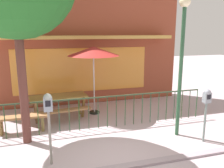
{
  "coord_description": "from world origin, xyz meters",
  "views": [
    {
      "loc": [
        -1.46,
        -4.55,
        2.8
      ],
      "look_at": [
        0.54,
        2.23,
        1.23
      ],
      "focal_mm": 37.69,
      "sensor_mm": 36.0,
      "label": 1
    }
  ],
  "objects_px": {
    "parking_meter_far": "(48,110)",
    "street_lamp": "(182,47)",
    "patio_bench": "(22,120)",
    "patio_umbrella": "(93,52)",
    "picnic_table_left": "(59,101)",
    "parking_meter_near": "(207,101)"
  },
  "relations": [
    {
      "from": "picnic_table_left",
      "to": "patio_umbrella",
      "type": "distance_m",
      "value": 1.98
    },
    {
      "from": "patio_umbrella",
      "to": "parking_meter_far",
      "type": "height_order",
      "value": "patio_umbrella"
    },
    {
      "from": "parking_meter_far",
      "to": "street_lamp",
      "type": "bearing_deg",
      "value": 9.19
    },
    {
      "from": "patio_bench",
      "to": "street_lamp",
      "type": "height_order",
      "value": "street_lamp"
    },
    {
      "from": "parking_meter_far",
      "to": "picnic_table_left",
      "type": "bearing_deg",
      "value": 82.36
    },
    {
      "from": "picnic_table_left",
      "to": "parking_meter_far",
      "type": "height_order",
      "value": "parking_meter_far"
    },
    {
      "from": "parking_meter_near",
      "to": "street_lamp",
      "type": "relative_size",
      "value": 0.38
    },
    {
      "from": "patio_bench",
      "to": "street_lamp",
      "type": "distance_m",
      "value": 4.83
    },
    {
      "from": "picnic_table_left",
      "to": "street_lamp",
      "type": "distance_m",
      "value": 4.17
    },
    {
      "from": "patio_umbrella",
      "to": "street_lamp",
      "type": "distance_m",
      "value": 3.02
    },
    {
      "from": "picnic_table_left",
      "to": "parking_meter_far",
      "type": "bearing_deg",
      "value": -97.64
    },
    {
      "from": "picnic_table_left",
      "to": "patio_umbrella",
      "type": "height_order",
      "value": "patio_umbrella"
    },
    {
      "from": "picnic_table_left",
      "to": "patio_umbrella",
      "type": "bearing_deg",
      "value": 9.16
    },
    {
      "from": "patio_umbrella",
      "to": "street_lamp",
      "type": "bearing_deg",
      "value": -52.95
    },
    {
      "from": "parking_meter_far",
      "to": "street_lamp",
      "type": "xyz_separation_m",
      "value": [
        3.41,
        0.55,
        1.2
      ]
    },
    {
      "from": "parking_meter_far",
      "to": "street_lamp",
      "type": "height_order",
      "value": "street_lamp"
    },
    {
      "from": "patio_umbrella",
      "to": "street_lamp",
      "type": "relative_size",
      "value": 0.63
    },
    {
      "from": "picnic_table_left",
      "to": "parking_meter_near",
      "type": "relative_size",
      "value": 1.37
    },
    {
      "from": "parking_meter_near",
      "to": "patio_umbrella",
      "type": "bearing_deg",
      "value": 127.34
    },
    {
      "from": "patio_umbrella",
      "to": "patio_bench",
      "type": "height_order",
      "value": "patio_umbrella"
    },
    {
      "from": "patio_bench",
      "to": "patio_umbrella",
      "type": "bearing_deg",
      "value": 23.13
    },
    {
      "from": "picnic_table_left",
      "to": "parking_meter_near",
      "type": "height_order",
      "value": "parking_meter_near"
    }
  ]
}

